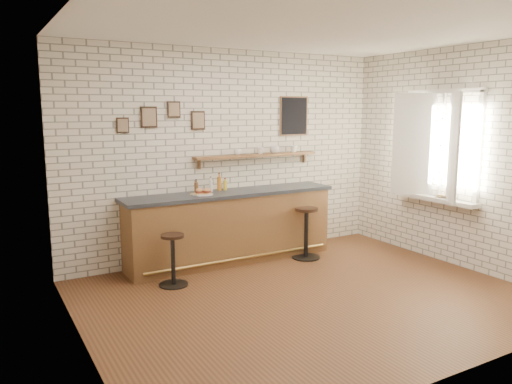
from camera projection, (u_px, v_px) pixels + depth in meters
ground at (308, 297)px, 5.79m from camera, size 5.00×5.00×0.00m
bar_counter at (231, 226)px, 7.10m from camera, size 3.10×0.65×1.01m
sandwich_plate at (203, 194)px, 6.76m from camera, size 0.28×0.28×0.01m
ciabatta_sandwich at (203, 191)px, 6.75m from camera, size 0.24×0.17×0.07m
potato_chips at (202, 194)px, 6.75m from camera, size 0.26×0.18×0.00m
bitters_bottle_brown at (196, 187)px, 6.92m from camera, size 0.06×0.06×0.19m
bitters_bottle_white at (211, 185)px, 7.02m from camera, size 0.05×0.05×0.21m
bitters_bottle_amber at (219, 183)px, 7.09m from camera, size 0.06×0.06×0.25m
condiment_bottle_yellow at (225, 185)px, 7.14m from camera, size 0.05×0.05×0.17m
bar_stool_left at (173, 258)px, 6.12m from camera, size 0.36×0.36×0.65m
bar_stool_right at (306, 231)px, 7.25m from camera, size 0.44×0.44×0.75m
wall_shelf at (257, 155)px, 7.38m from camera, size 2.00×0.18×0.18m
shelf_cup_a at (238, 152)px, 7.21m from camera, size 0.13×0.13×0.09m
shelf_cup_b at (260, 151)px, 7.39m from camera, size 0.12×0.12×0.10m
shelf_cup_c at (275, 150)px, 7.51m from camera, size 0.18×0.18×0.11m
shelf_cup_d at (294, 149)px, 7.68m from camera, size 0.13×0.13×0.10m
back_wall_decor at (244, 117)px, 7.26m from camera, size 2.96×0.02×0.56m
window_sill at (435, 199)px, 7.08m from camera, size 0.20×1.35×0.06m
casement_window at (436, 146)px, 6.93m from camera, size 0.40×1.30×1.56m
book_lower at (444, 198)px, 6.92m from camera, size 0.27×0.29×0.02m
book_upper at (443, 196)px, 6.93m from camera, size 0.18×0.23×0.02m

